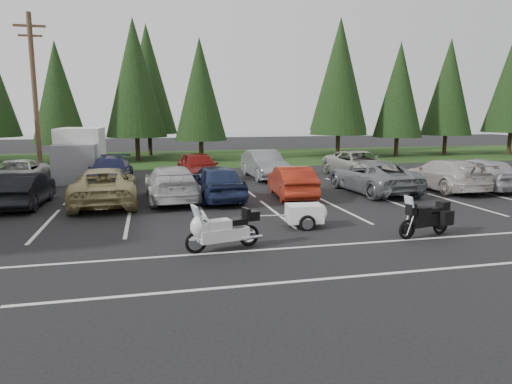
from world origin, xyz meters
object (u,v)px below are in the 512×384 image
at_px(adventure_motorcycle, 425,215).
at_px(car_near_4, 216,182).
at_px(car_near_8, 478,173).
at_px(box_truck, 79,154).
at_px(car_near_1, 24,189).
at_px(car_far_4, 359,164).
at_px(car_far_1, 111,171).
at_px(car_far_3, 264,165).
at_px(car_near_7, 444,175).
at_px(utility_pole, 35,95).
at_px(car_far_0, 17,174).
at_px(car_near_2, 105,186).
at_px(car_near_3, 171,183).
at_px(touring_motorcycle, 223,226).
at_px(car_near_5, 292,182).
at_px(cargo_trailer, 304,216).
at_px(car_far_2, 199,167).
at_px(car_near_6, 372,177).

bearing_deg(adventure_motorcycle, car_near_4, 112.06).
bearing_deg(car_near_8, box_truck, -24.19).
xyz_separation_m(car_near_1, car_far_4, (17.11, 5.23, 0.06)).
bearing_deg(car_far_1, car_far_3, 6.77).
bearing_deg(box_truck, car_far_4, -9.76).
height_order(box_truck, car_near_7, box_truck).
bearing_deg(car_far_3, utility_pole, 170.31).
bearing_deg(car_near_7, utility_pole, -21.29).
bearing_deg(utility_pole, car_far_4, -7.14).
distance_m(utility_pole, adventure_motorcycle, 21.08).
relative_size(car_far_0, car_far_4, 0.90).
bearing_deg(utility_pole, car_near_7, -20.96).
relative_size(car_near_2, car_far_3, 1.12).
bearing_deg(car_near_8, car_far_0, -15.85).
bearing_deg(car_far_4, car_near_3, -158.68).
bearing_deg(utility_pole, car_near_3, -47.53).
xyz_separation_m(box_truck, touring_motorcycle, (5.80, -15.72, -0.78)).
xyz_separation_m(car_near_5, adventure_motorcycle, (1.88, -7.39, -0.04)).
bearing_deg(car_far_4, car_far_1, 177.23).
bearing_deg(cargo_trailer, car_near_4, 116.90).
bearing_deg(car_near_8, car_far_3, -34.94).
distance_m(car_far_3, adventure_motorcycle, 13.73).
bearing_deg(car_near_1, cargo_trailer, 151.18).
bearing_deg(car_near_2, car_far_2, -131.91).
xyz_separation_m(car_near_6, car_far_2, (-7.70, 5.21, 0.08)).
distance_m(car_near_1, touring_motorcycle, 10.34).
relative_size(car_near_7, touring_motorcycle, 2.17).
distance_m(car_near_6, car_near_7, 3.78).
height_order(car_near_1, touring_motorcycle, car_near_1).
xyz_separation_m(car_far_2, car_far_4, (9.54, 0.04, -0.06)).
relative_size(car_near_7, car_far_3, 1.07).
distance_m(car_near_3, car_near_6, 9.42).
distance_m(box_truck, car_far_3, 10.63).
relative_size(car_near_5, car_far_3, 0.88).
distance_m(car_near_7, car_far_3, 9.69).
xyz_separation_m(car_near_8, car_far_1, (-17.87, 5.51, -0.07)).
relative_size(utility_pole, car_near_3, 1.73).
bearing_deg(car_near_5, cargo_trailer, 81.88).
bearing_deg(car_near_4, car_far_3, -126.56).
height_order(car_near_4, car_far_4, car_near_4).
xyz_separation_m(car_near_1, car_near_6, (15.27, -0.03, 0.05)).
bearing_deg(utility_pole, car_near_1, -82.83).
relative_size(car_far_4, cargo_trailer, 3.27).
distance_m(utility_pole, car_far_1, 6.04).
distance_m(car_near_2, car_far_0, 7.40).
distance_m(car_near_4, car_near_6, 7.56).
distance_m(car_far_4, adventure_motorcycle, 13.64).
bearing_deg(car_near_1, utility_pole, -81.07).
xyz_separation_m(car_near_8, touring_motorcycle, (-13.96, -7.33, -0.14)).
distance_m(car_near_1, car_near_3, 5.85).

